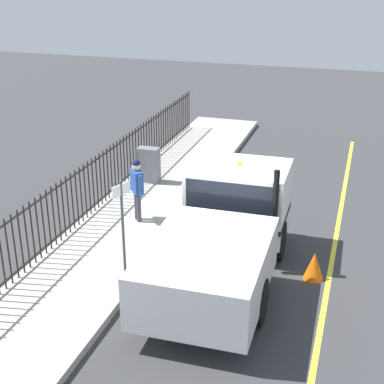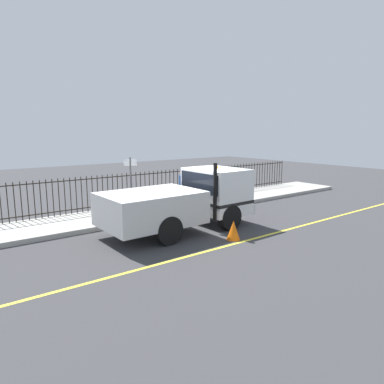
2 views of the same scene
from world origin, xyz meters
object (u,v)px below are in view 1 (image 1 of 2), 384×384
work_truck (226,227)px  street_sign (123,223)px  utility_cabinet (149,165)px  worker_standing (137,184)px  traffic_cone (314,266)px

work_truck → street_sign: (1.87, 1.46, 0.51)m
work_truck → utility_cabinet: 5.84m
work_truck → worker_standing: size_ratio=3.32×
utility_cabinet → traffic_cone: utility_cabinet is taller
work_truck → street_sign: size_ratio=2.35×
work_truck → traffic_cone: work_truck is taller
work_truck → traffic_cone: 2.21m
worker_standing → street_sign: 3.40m
worker_standing → traffic_cone: size_ratio=2.65×
work_truck → traffic_cone: (-1.99, -0.39, -0.88)m
worker_standing → work_truck: bearing=18.1°
work_truck → worker_standing: (2.90, -1.75, 0.05)m
utility_cabinet → street_sign: size_ratio=0.46×
work_truck → worker_standing: work_truck is taller
worker_standing → utility_cabinet: (0.77, -2.78, -0.51)m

